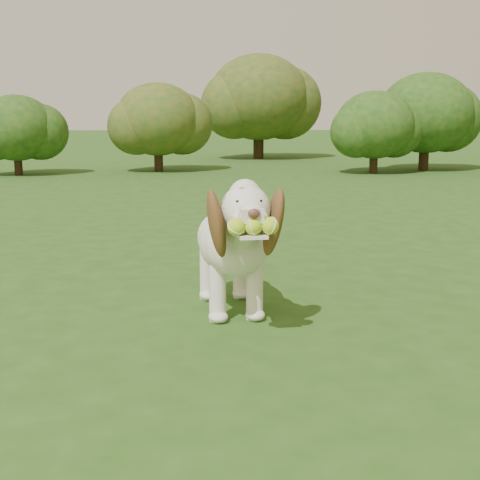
{
  "coord_description": "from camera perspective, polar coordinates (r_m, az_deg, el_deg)",
  "views": [
    {
      "loc": [
        -0.07,
        -3.3,
        1.05
      ],
      "look_at": [
        0.03,
        -0.09,
        0.44
      ],
      "focal_mm": 50.0,
      "sensor_mm": 36.0,
      "label": 1
    }
  ],
  "objects": [
    {
      "name": "dog",
      "position": [
        3.5,
        -0.65,
        0.03
      ],
      "size": [
        0.48,
        1.16,
        0.76
      ],
      "rotation": [
        0.0,
        0.0,
        0.14
      ],
      "color": "silver",
      "rests_on": "ground"
    },
    {
      "name": "shrub_b",
      "position": [
        12.42,
        -7.04,
        10.17
      ],
      "size": [
        1.55,
        1.55,
        1.61
      ],
      "color": "#382314",
      "rests_on": "ground"
    },
    {
      "name": "shrub_i",
      "position": [
        15.83,
        1.61,
        12.07
      ],
      "size": [
        2.33,
        2.33,
        2.41
      ],
      "color": "#382314",
      "rests_on": "ground"
    },
    {
      "name": "shrub_a",
      "position": [
        12.2,
        -18.57,
        9.05
      ],
      "size": [
        1.32,
        1.32,
        1.37
      ],
      "color": "#382314",
      "rests_on": "ground"
    },
    {
      "name": "shrub_c",
      "position": [
        12.17,
        11.43,
        9.6
      ],
      "size": [
        1.4,
        1.4,
        1.45
      ],
      "color": "#382314",
      "rests_on": "ground"
    },
    {
      "name": "ground",
      "position": [
        3.46,
        -0.6,
        -6.94
      ],
      "size": [
        80.0,
        80.0,
        0.0
      ],
      "primitive_type": "plane",
      "color": "#234714",
      "rests_on": "ground"
    },
    {
      "name": "shrub_d",
      "position": [
        13.03,
        15.59,
        10.4
      ],
      "size": [
        1.74,
        1.74,
        1.8
      ],
      "color": "#382314",
      "rests_on": "ground"
    }
  ]
}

